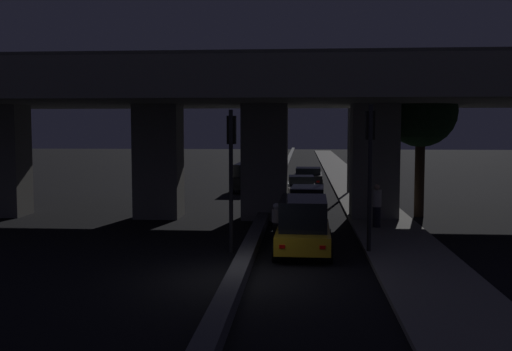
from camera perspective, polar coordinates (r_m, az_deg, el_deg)
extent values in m
plane|color=black|center=(16.97, -1.62, -9.89)|extent=(200.00, 200.00, 0.00)
cube|color=#4C4C51|center=(51.53, 2.51, 0.10)|extent=(0.50, 126.00, 0.41)
cube|color=gray|center=(44.68, 8.99, -0.82)|extent=(2.84, 126.00, 0.14)
cube|color=slate|center=(28.52, -9.27, 1.35)|extent=(2.09, 1.74, 5.32)
cube|color=slate|center=(27.90, 11.18, 1.25)|extent=(2.09, 1.74, 5.32)
cube|color=slate|center=(27.76, 0.84, 1.32)|extent=(2.09, 1.74, 5.32)
cube|color=slate|center=(31.21, -22.93, 1.32)|extent=(2.09, 1.74, 5.32)
cube|color=slate|center=(27.78, 0.85, 8.44)|extent=(32.83, 12.27, 1.58)
cube|color=#333335|center=(27.89, 0.85, 10.98)|extent=(32.83, 0.40, 0.90)
cylinder|color=black|center=(20.14, -2.39, -0.61)|extent=(0.14, 0.14, 4.84)
cube|color=black|center=(20.24, -2.35, 4.36)|extent=(0.30, 0.28, 0.95)
sphere|color=red|center=(20.39, -2.30, 5.19)|extent=(0.18, 0.18, 0.18)
sphere|color=black|center=(20.39, -2.30, 4.36)|extent=(0.18, 0.18, 0.18)
sphere|color=black|center=(20.39, -2.30, 3.52)|extent=(0.18, 0.18, 0.18)
cylinder|color=black|center=(20.11, 10.78, -0.47)|extent=(0.14, 0.14, 4.99)
cube|color=black|center=(20.22, 10.80, 4.72)|extent=(0.30, 0.28, 0.95)
sphere|color=red|center=(20.37, 10.77, 5.56)|extent=(0.18, 0.18, 0.18)
sphere|color=black|center=(20.36, 10.76, 4.72)|extent=(0.18, 0.18, 0.18)
sphere|color=black|center=(20.37, 10.75, 3.89)|extent=(0.18, 0.18, 0.18)
cylinder|color=#2D2D30|center=(38.19, 8.85, 4.25)|extent=(0.18, 0.18, 8.09)
cylinder|color=#2D2D30|center=(38.32, 7.74, 10.10)|extent=(1.57, 0.10, 0.10)
ellipsoid|color=#F2B759|center=(38.27, 6.55, 9.97)|extent=(0.56, 0.32, 0.24)
cube|color=gold|center=(20.22, 4.53, -5.77)|extent=(1.81, 4.00, 0.58)
cube|color=black|center=(20.20, 4.55, -3.55)|extent=(1.58, 2.88, 0.98)
cylinder|color=black|center=(21.59, 2.31, -5.88)|extent=(0.21, 0.64, 0.64)
cylinder|color=black|center=(21.57, 6.86, -5.92)|extent=(0.21, 0.64, 0.64)
cylinder|color=black|center=(19.03, 1.87, -7.31)|extent=(0.21, 0.64, 0.64)
cylinder|color=black|center=(19.00, 7.05, -7.36)|extent=(0.21, 0.64, 0.64)
cube|color=red|center=(18.28, 2.50, -6.78)|extent=(0.18, 0.03, 0.11)
cube|color=red|center=(18.26, 6.35, -6.82)|extent=(0.18, 0.03, 0.11)
cube|color=#515459|center=(27.97, 4.93, -2.95)|extent=(1.84, 4.22, 0.56)
cube|color=black|center=(27.90, 4.93, -1.73)|extent=(1.58, 2.55, 0.64)
cylinder|color=black|center=(29.40, 3.40, -3.13)|extent=(0.22, 0.60, 0.59)
cylinder|color=black|center=(29.35, 6.61, -3.16)|extent=(0.22, 0.60, 0.59)
cylinder|color=black|center=(26.69, 3.06, -3.92)|extent=(0.22, 0.60, 0.59)
cylinder|color=black|center=(26.64, 6.60, -3.96)|extent=(0.22, 0.60, 0.59)
cube|color=red|center=(25.92, 3.48, -3.48)|extent=(0.18, 0.04, 0.11)
cube|color=red|center=(25.88, 6.09, -3.51)|extent=(0.18, 0.04, 0.11)
cube|color=gray|center=(35.71, 4.32, -1.32)|extent=(1.78, 4.30, 0.56)
cube|color=black|center=(35.55, 4.33, -0.46)|extent=(1.51, 1.74, 0.53)
cylinder|color=black|center=(37.13, 3.01, -1.52)|extent=(0.21, 0.59, 0.58)
cylinder|color=black|center=(37.17, 5.52, -1.53)|extent=(0.21, 0.59, 0.58)
cylinder|color=black|center=(34.33, 3.01, -2.02)|extent=(0.21, 0.59, 0.58)
cylinder|color=black|center=(34.37, 5.73, -2.03)|extent=(0.21, 0.59, 0.58)
cube|color=red|center=(33.57, 3.41, -1.64)|extent=(0.18, 0.03, 0.11)
cube|color=red|center=(33.60, 5.40, -1.65)|extent=(0.18, 0.03, 0.11)
cube|color=black|center=(41.34, 5.00, -0.36)|extent=(1.96, 4.16, 0.78)
cube|color=black|center=(41.09, 5.00, 0.45)|extent=(1.69, 2.01, 0.44)
cylinder|color=black|center=(42.75, 3.78, -0.72)|extent=(0.21, 0.59, 0.58)
cylinder|color=black|center=(42.73, 6.25, -0.74)|extent=(0.21, 0.59, 0.58)
cylinder|color=black|center=(40.05, 3.66, -1.08)|extent=(0.21, 0.59, 0.58)
cylinder|color=black|center=(40.03, 6.29, -1.10)|extent=(0.21, 0.59, 0.58)
cube|color=red|center=(39.29, 4.00, -0.56)|extent=(0.18, 0.03, 0.11)
cube|color=red|center=(39.28, 5.92, -0.58)|extent=(0.18, 0.03, 0.11)
cube|color=black|center=(39.90, -0.81, -0.55)|extent=(1.77, 4.40, 0.74)
cube|color=black|center=(39.73, -0.83, 0.56)|extent=(1.54, 3.18, 0.82)
cylinder|color=black|center=(38.42, 0.14, -1.31)|extent=(0.22, 0.59, 0.58)
cylinder|color=black|center=(38.62, -2.26, -1.28)|extent=(0.22, 0.59, 0.58)
cylinder|color=black|center=(41.27, 0.54, -0.90)|extent=(0.22, 0.59, 0.58)
cylinder|color=black|center=(41.46, -1.69, -0.87)|extent=(0.22, 0.59, 0.58)
cube|color=white|center=(42.01, 0.33, -0.44)|extent=(0.18, 0.03, 0.11)
cube|color=white|center=(42.14, -1.24, -0.43)|extent=(0.18, 0.03, 0.11)
cube|color=#591414|center=(50.59, 0.09, 0.53)|extent=(1.73, 4.58, 0.62)
cube|color=black|center=(50.78, 0.11, 1.16)|extent=(1.51, 2.20, 0.46)
cylinder|color=black|center=(49.05, 0.91, 0.04)|extent=(0.20, 0.69, 0.69)
cylinder|color=black|center=(49.19, -1.02, 0.05)|extent=(0.20, 0.69, 0.69)
cylinder|color=black|center=(52.05, 1.14, 0.30)|extent=(0.20, 0.69, 0.69)
cylinder|color=black|center=(52.18, -0.68, 0.31)|extent=(0.20, 0.69, 0.69)
cube|color=white|center=(52.83, 0.94, 0.60)|extent=(0.18, 0.03, 0.11)
cube|color=white|center=(52.93, -0.34, 0.61)|extent=(0.18, 0.03, 0.11)
cylinder|color=black|center=(23.22, 1.93, -5.15)|extent=(0.11, 0.63, 0.63)
cylinder|color=black|center=(21.98, 1.91, -5.70)|extent=(0.13, 0.63, 0.63)
cube|color=black|center=(22.56, 1.92, -4.87)|extent=(0.28, 0.97, 0.32)
cylinder|color=beige|center=(22.50, 1.93, -3.86)|extent=(0.33, 0.33, 0.48)
sphere|color=silver|center=(22.45, 1.93, -2.94)|extent=(0.24, 0.24, 0.24)
cube|color=red|center=(21.89, 1.91, -5.16)|extent=(0.08, 0.03, 0.08)
cylinder|color=black|center=(30.84, 3.11, -2.72)|extent=(0.13, 0.64, 0.64)
cylinder|color=black|center=(29.52, 2.84, -3.05)|extent=(0.15, 0.64, 0.64)
cube|color=silver|center=(30.15, 2.98, -2.47)|extent=(0.32, 1.04, 0.32)
cylinder|color=beige|center=(30.11, 2.99, -1.67)|extent=(0.34, 0.34, 0.52)
sphere|color=silver|center=(30.07, 2.99, -0.95)|extent=(0.24, 0.24, 0.24)
cube|color=red|center=(29.44, 2.83, -2.64)|extent=(0.08, 0.04, 0.08)
cylinder|color=black|center=(39.67, 2.78, -1.14)|extent=(0.12, 0.57, 0.56)
cylinder|color=black|center=(38.51, 2.61, -1.31)|extent=(0.14, 0.57, 0.56)
cube|color=maroon|center=(39.07, 2.70, -0.90)|extent=(0.30, 0.91, 0.32)
cylinder|color=navy|center=(39.03, 2.70, -0.31)|extent=(0.34, 0.34, 0.49)
sphere|color=#B21919|center=(39.00, 2.70, 0.23)|extent=(0.24, 0.24, 0.24)
cube|color=red|center=(38.43, 2.60, -0.99)|extent=(0.08, 0.04, 0.08)
cylinder|color=black|center=(25.25, 11.41, -3.88)|extent=(0.32, 0.32, 0.85)
cylinder|color=beige|center=(25.15, 11.44, -2.13)|extent=(0.38, 0.38, 0.71)
sphere|color=tan|center=(25.10, 11.46, -1.07)|extent=(0.23, 0.23, 0.23)
cylinder|color=#38281C|center=(29.42, 15.31, -0.19)|extent=(0.46, 0.46, 3.74)
sphere|color=black|center=(29.34, 15.44, 5.94)|extent=(3.39, 3.39, 3.39)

